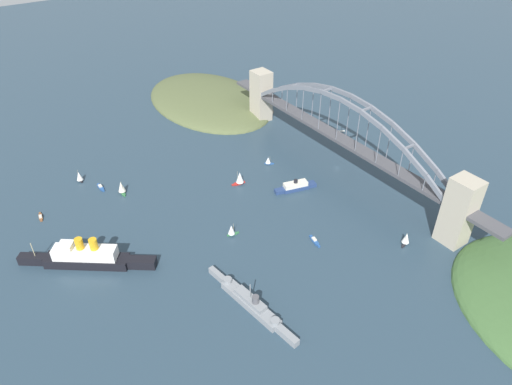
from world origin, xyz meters
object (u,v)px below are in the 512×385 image
object	(u,v)px
small_boat_3	(406,238)
small_boat_8	(231,230)
small_boat_0	(268,160)
naval_cruiser	(251,303)
small_boat_1	(79,176)
small_boat_5	(121,187)
ocean_liner	(87,257)
small_boat_2	(101,187)
small_boat_7	(315,241)
harbor_arch_bridge	(341,139)
small_boat_4	(240,178)
small_boat_6	(41,217)
seaplane_taxiing_near_bridge	(339,133)
harbor_ferry_steamer	(296,186)

from	to	relation	value
small_boat_3	small_boat_8	size ratio (longest dim) A/B	1.04
small_boat_8	small_boat_0	bearing A→B (deg)	-51.17
naval_cruiser	small_boat_1	xyz separation A→B (m)	(175.63, 38.17, 1.57)
small_boat_3	small_boat_5	size ratio (longest dim) A/B	0.87
small_boat_1	small_boat_3	bearing A→B (deg)	-141.95
ocean_liner	small_boat_2	size ratio (longest dim) A/B	6.10
small_boat_7	small_boat_5	bearing A→B (deg)	33.69
harbor_arch_bridge	naval_cruiser	bearing A→B (deg)	119.74
ocean_liner	small_boat_1	distance (m)	95.63
ocean_liner	small_boat_4	xyz separation A→B (m)	(20.27, -122.47, -0.78)
small_boat_0	small_boat_7	distance (m)	97.94
harbor_arch_bridge	small_boat_0	bearing A→B (deg)	49.00
small_boat_0	small_boat_4	bearing A→B (deg)	107.09
small_boat_2	ocean_liner	bearing A→B (deg)	155.66
small_boat_0	small_boat_5	distance (m)	115.43
ocean_liner	small_boat_0	distance (m)	159.67
small_boat_5	small_boat_6	world-z (taller)	small_boat_5
small_boat_7	small_boat_2	bearing A→B (deg)	33.95
small_boat_0	small_boat_8	distance (m)	91.13
small_boat_0	small_boat_5	bearing A→B (deg)	75.62
naval_cruiser	small_boat_5	xyz separation A→B (m)	(142.56, 17.51, 2.18)
seaplane_taxiing_near_bridge	small_boat_6	bearing A→B (deg)	83.49
small_boat_8	small_boat_3	bearing A→B (deg)	-129.04
small_boat_6	harbor_ferry_steamer	bearing A→B (deg)	-113.92
seaplane_taxiing_near_bridge	naval_cruiser	bearing A→B (deg)	124.04
naval_cruiser	small_boat_6	bearing A→B (deg)	26.95
small_boat_1	small_boat_8	bearing A→B (deg)	-152.65
naval_cruiser	small_boat_8	size ratio (longest dim) A/B	7.67
small_boat_8	small_boat_7	bearing A→B (deg)	-131.67
small_boat_1	small_boat_6	size ratio (longest dim) A/B	0.89
seaplane_taxiing_near_bridge	small_boat_7	size ratio (longest dim) A/B	0.89
harbor_ferry_steamer	small_boat_6	size ratio (longest dim) A/B	3.04
harbor_arch_bridge	harbor_ferry_steamer	size ratio (longest dim) A/B	8.39
ocean_liner	small_boat_3	size ratio (longest dim) A/B	7.32
small_boat_0	small_boat_4	xyz separation A→B (m)	(-10.51, 34.18, 1.96)
harbor_ferry_steamer	small_boat_5	xyz separation A→B (m)	(68.94, 107.75, 2.52)
seaplane_taxiing_near_bridge	small_boat_2	xyz separation A→B (m)	(39.55, 203.65, -1.12)
seaplane_taxiing_near_bridge	small_boat_0	world-z (taller)	small_boat_0
small_boat_2	small_boat_6	bearing A→B (deg)	103.52
harbor_ferry_steamer	small_boat_3	distance (m)	89.19
harbor_ferry_steamer	small_boat_7	size ratio (longest dim) A/B	2.72
harbor_ferry_steamer	small_boat_7	world-z (taller)	harbor_ferry_steamer
small_boat_1	small_boat_4	world-z (taller)	small_boat_4
small_boat_4	harbor_arch_bridge	bearing A→B (deg)	-108.73
harbor_arch_bridge	small_boat_1	size ratio (longest dim) A/B	28.54
small_boat_5	small_boat_8	distance (m)	95.01
naval_cruiser	small_boat_8	xyz separation A→B (m)	(56.76, -23.30, 1.37)
small_boat_4	seaplane_taxiing_near_bridge	bearing A→B (deg)	-82.64
ocean_liner	small_boat_0	size ratio (longest dim) A/B	9.77
seaplane_taxiing_near_bridge	small_boat_4	xyz separation A→B (m)	(-14.86, 114.96, 3.40)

